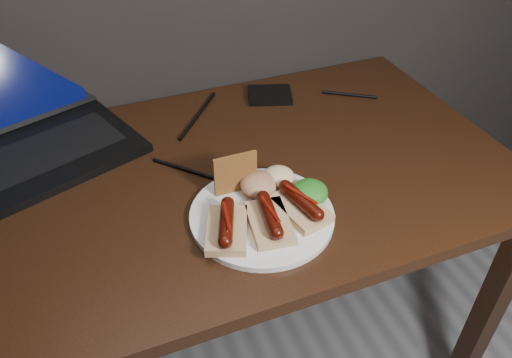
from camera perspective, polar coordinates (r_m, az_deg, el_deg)
The scene contains 12 objects.
desk at distance 1.08m, azimuth -7.97°, elevation -4.01°, with size 1.40×0.70×0.75m.
laptop at distance 1.18m, azimuth -25.43°, elevation 5.14°, with size 0.51×0.47×0.25m.
hard_drive at distance 1.29m, azimuth 1.59°, elevation 9.58°, with size 0.11×0.08×0.02m, color black.
desk_cables at distance 1.12m, azimuth -9.79°, elevation 3.74°, with size 1.03×0.36×0.01m.
plate at distance 0.93m, azimuth 0.68°, elevation -4.16°, with size 0.27×0.27×0.01m, color silver.
bread_sausage_left at distance 0.88m, azimuth -3.37°, elevation -5.42°, with size 0.11×0.13×0.04m.
bread_sausage_center at distance 0.89m, azimuth 1.56°, elevation -4.60°, with size 0.09×0.12×0.04m.
bread_sausage_right at distance 0.92m, azimuth 5.11°, elevation -2.94°, with size 0.09×0.13×0.04m.
crispbread at distance 0.95m, azimuth -2.36°, elevation 0.64°, with size 0.09×0.01×0.09m, color #AC622F.
salad_greens at distance 0.94m, azimuth 6.15°, elevation -1.50°, with size 0.07×0.07×0.04m, color #125B18.
salsa_mound at distance 0.96m, azimuth 0.30°, elevation -0.63°, with size 0.07×0.07×0.04m, color #9B220F.
coleslaw_mound at distance 0.98m, azimuth 2.58°, elevation 0.23°, with size 0.06×0.06×0.04m, color beige.
Camera 1 is at (-0.15, 0.60, 1.39)m, focal length 35.00 mm.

